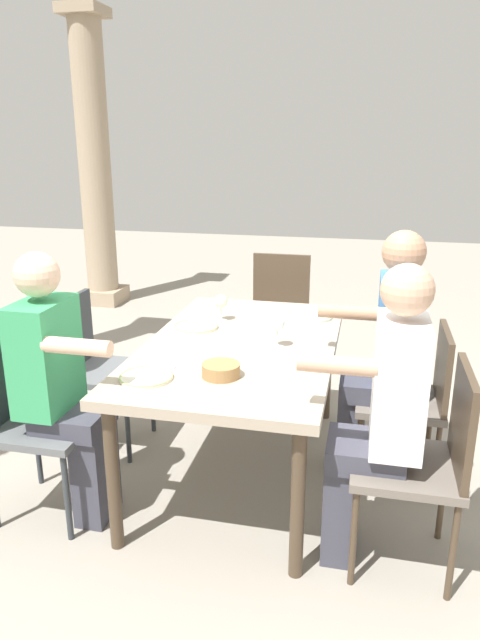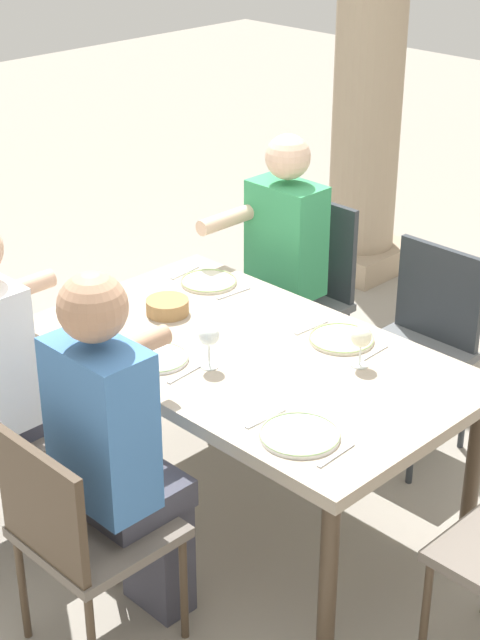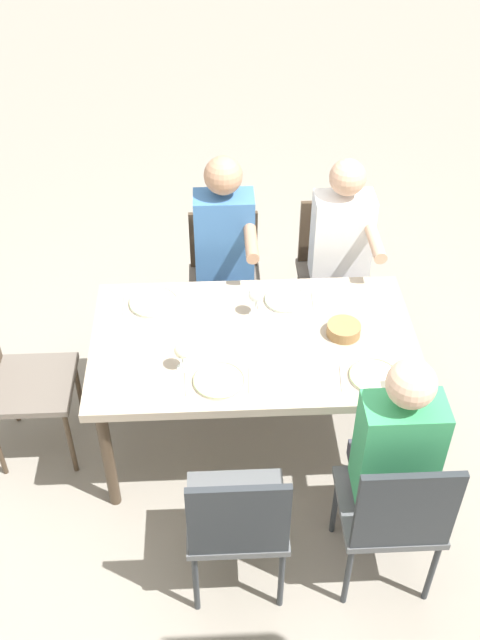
# 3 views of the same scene
# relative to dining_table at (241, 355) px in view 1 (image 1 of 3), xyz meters

# --- Properties ---
(ground_plane) EXTENTS (16.00, 16.00, 0.00)m
(ground_plane) POSITION_rel_dining_table_xyz_m (0.00, 0.00, -0.68)
(ground_plane) COLOR gray
(dining_table) EXTENTS (1.64, 0.97, 0.75)m
(dining_table) POSITION_rel_dining_table_xyz_m (0.00, 0.00, 0.00)
(dining_table) COLOR tan
(dining_table) RESTS_ON ground
(chair_west_north) EXTENTS (0.44, 0.44, 0.94)m
(chair_west_north) POSITION_rel_dining_table_xyz_m (-0.55, 0.91, -0.15)
(chair_west_north) COLOR #5B5E61
(chair_west_north) RESTS_ON ground
(chair_west_south) EXTENTS (0.44, 0.44, 0.91)m
(chair_west_south) POSITION_rel_dining_table_xyz_m (-0.55, -0.90, -0.15)
(chair_west_south) COLOR #6A6158
(chair_west_south) RESTS_ON ground
(chair_mid_north) EXTENTS (0.44, 0.44, 0.90)m
(chair_mid_north) POSITION_rel_dining_table_xyz_m (0.12, 0.90, -0.16)
(chair_mid_north) COLOR #5B5E61
(chair_mid_north) RESTS_ON ground
(chair_mid_south) EXTENTS (0.44, 0.44, 0.85)m
(chair_mid_south) POSITION_rel_dining_table_xyz_m (0.12, -0.90, -0.18)
(chair_mid_south) COLOR #6A6158
(chair_mid_south) RESTS_ON ground
(chair_head_east) EXTENTS (0.44, 0.44, 0.96)m
(chair_head_east) POSITION_rel_dining_table_xyz_m (1.24, 0.00, -0.13)
(chair_head_east) COLOR #6A6158
(chair_head_east) RESTS_ON ground
(diner_woman_green) EXTENTS (0.35, 0.49, 1.29)m
(diner_woman_green) POSITION_rel_dining_table_xyz_m (-0.56, 0.72, 0.01)
(diner_woman_green) COLOR #3F3F4C
(diner_woman_green) RESTS_ON ground
(diner_man_white) EXTENTS (0.35, 0.49, 1.32)m
(diner_man_white) POSITION_rel_dining_table_xyz_m (-0.56, -0.71, 0.02)
(diner_man_white) COLOR #3F3F4C
(diner_man_white) RESTS_ON ground
(diner_guest_third) EXTENTS (0.35, 0.50, 1.34)m
(diner_guest_third) POSITION_rel_dining_table_xyz_m (0.12, -0.72, 0.04)
(diner_guest_third) COLOR #3F3F4C
(diner_guest_third) RESTS_ON ground
(stone_column_far) EXTENTS (0.44, 0.44, 3.00)m
(stone_column_far) POSITION_rel_dining_table_xyz_m (3.04, 2.26, 0.80)
(stone_column_far) COLOR tan
(stone_column_far) RESTS_ON ground
(plate_0) EXTENTS (0.24, 0.24, 0.02)m
(plate_0) POSITION_rel_dining_table_xyz_m (-0.55, 0.30, 0.08)
(plate_0) COLOR silver
(plate_0) RESTS_ON dining_table
(fork_0) EXTENTS (0.03, 0.17, 0.01)m
(fork_0) POSITION_rel_dining_table_xyz_m (-0.70, 0.30, 0.07)
(fork_0) COLOR silver
(fork_0) RESTS_ON dining_table
(spoon_0) EXTENTS (0.03, 0.17, 0.01)m
(spoon_0) POSITION_rel_dining_table_xyz_m (-0.40, 0.30, 0.07)
(spoon_0) COLOR silver
(spoon_0) RESTS_ON dining_table
(plate_1) EXTENTS (0.23, 0.23, 0.02)m
(plate_1) POSITION_rel_dining_table_xyz_m (-0.19, -0.29, 0.08)
(plate_1) COLOR white
(plate_1) RESTS_ON dining_table
(wine_glass_1) EXTENTS (0.08, 0.08, 0.17)m
(wine_glass_1) POSITION_rel_dining_table_xyz_m (-0.02, -0.19, 0.19)
(wine_glass_1) COLOR white
(wine_glass_1) RESTS_ON dining_table
(fork_1) EXTENTS (0.02, 0.17, 0.01)m
(fork_1) POSITION_rel_dining_table_xyz_m (-0.34, -0.29, 0.07)
(fork_1) COLOR silver
(fork_1) RESTS_ON dining_table
(spoon_1) EXTENTS (0.03, 0.17, 0.01)m
(spoon_1) POSITION_rel_dining_table_xyz_m (-0.04, -0.29, 0.07)
(spoon_1) COLOR silver
(spoon_1) RESTS_ON dining_table
(plate_2) EXTENTS (0.24, 0.24, 0.02)m
(plate_2) POSITION_rel_dining_table_xyz_m (0.18, 0.30, 0.08)
(plate_2) COLOR silver
(plate_2) RESTS_ON dining_table
(wine_glass_2) EXTENTS (0.08, 0.08, 0.15)m
(wine_glass_2) POSITION_rel_dining_table_xyz_m (0.35, 0.20, 0.18)
(wine_glass_2) COLOR white
(wine_glass_2) RESTS_ON dining_table
(fork_2) EXTENTS (0.03, 0.17, 0.01)m
(fork_2) POSITION_rel_dining_table_xyz_m (0.03, 0.30, 0.07)
(fork_2) COLOR silver
(fork_2) RESTS_ON dining_table
(spoon_2) EXTENTS (0.02, 0.17, 0.01)m
(spoon_2) POSITION_rel_dining_table_xyz_m (0.33, 0.30, 0.07)
(spoon_2) COLOR silver
(spoon_2) RESTS_ON dining_table
(plate_3) EXTENTS (0.26, 0.26, 0.02)m
(plate_3) POSITION_rel_dining_table_xyz_m (0.52, -0.30, 0.08)
(plate_3) COLOR white
(plate_3) RESTS_ON dining_table
(fork_3) EXTENTS (0.02, 0.17, 0.01)m
(fork_3) POSITION_rel_dining_table_xyz_m (0.37, -0.30, 0.07)
(fork_3) COLOR silver
(fork_3) RESTS_ON dining_table
(spoon_3) EXTENTS (0.02, 0.17, 0.01)m
(spoon_3) POSITION_rel_dining_table_xyz_m (0.67, -0.30, 0.07)
(spoon_3) COLOR silver
(spoon_3) RESTS_ON dining_table
(bread_basket) EXTENTS (0.17, 0.17, 0.06)m
(bread_basket) POSITION_rel_dining_table_xyz_m (-0.45, -0.01, 0.10)
(bread_basket) COLOR #9E7547
(bread_basket) RESTS_ON dining_table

